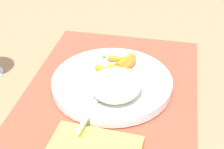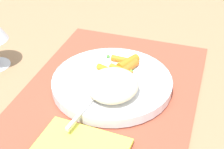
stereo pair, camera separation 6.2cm
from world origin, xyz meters
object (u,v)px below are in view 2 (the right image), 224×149
Objects in this scene: plate at (112,83)px; fork at (104,87)px; rice_mound at (113,85)px; carrot_portion at (123,65)px; napkin at (82,146)px.

plate is 1.14× the size of fork.
rice_mound is (-0.04, -0.02, 0.03)m from plate.
rice_mound is 0.49× the size of fork.
carrot_portion reaches higher than plate.
plate is 0.05m from carrot_portion.
napkin is (-0.12, 0.01, -0.03)m from rice_mound.
fork reaches higher than plate.
rice_mound is at bearing -176.16° from carrot_portion.
plate is at bearing -8.38° from fork.
fork is at bearing 67.30° from rice_mound.
fork is (-0.03, 0.01, 0.01)m from plate.
carrot_portion is at bearing -13.49° from plate.
fork is (0.01, 0.02, -0.02)m from rice_mound.
napkin is at bearing -177.89° from plate.
plate is 0.05m from rice_mound.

